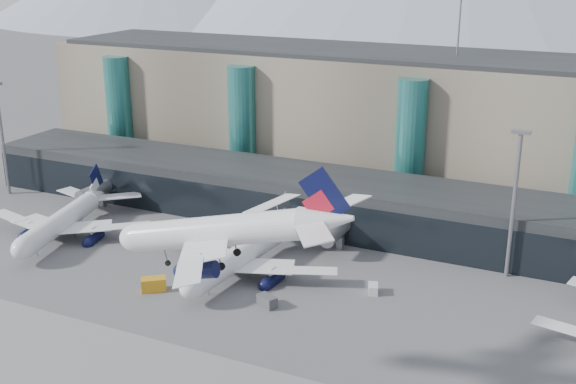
# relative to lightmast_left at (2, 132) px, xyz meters

# --- Properties ---
(ground) EXTENTS (900.00, 900.00, 0.00)m
(ground) POSITION_rel_lightmast_left_xyz_m (80.00, -45.00, -14.42)
(ground) COLOR #515154
(ground) RESTS_ON ground
(concourse) EXTENTS (170.00, 27.00, 10.00)m
(concourse) POSITION_rel_lightmast_left_xyz_m (79.98, 12.73, -9.45)
(concourse) COLOR black
(concourse) RESTS_ON ground
(terminal_main) EXTENTS (130.00, 30.00, 31.00)m
(terminal_main) POSITION_rel_lightmast_left_xyz_m (55.00, 45.00, 1.03)
(terminal_main) COLOR gray
(terminal_main) RESTS_ON ground
(teal_towers) EXTENTS (116.40, 19.40, 46.00)m
(teal_towers) POSITION_rel_lightmast_left_xyz_m (65.01, 29.01, -0.41)
(teal_towers) COLOR #28706D
(teal_towers) RESTS_ON ground
(lightmast_left) EXTENTS (3.00, 1.20, 25.60)m
(lightmast_left) POSITION_rel_lightmast_left_xyz_m (0.00, 0.00, 0.00)
(lightmast_left) COLOR slate
(lightmast_left) RESTS_ON ground
(lightmast_mid) EXTENTS (3.00, 1.20, 25.60)m
(lightmast_mid) POSITION_rel_lightmast_left_xyz_m (110.00, 3.00, 0.00)
(lightmast_mid) COLOR slate
(lightmast_mid) RESTS_ON ground
(hero_jet) EXTENTS (30.76, 31.33, 10.11)m
(hero_jet) POSITION_rel_lightmast_left_xyz_m (86.29, -47.82, 9.17)
(hero_jet) COLOR silver
(hero_jet) RESTS_ON ground
(jet_parked_left) EXTENTS (35.11, 36.01, 11.58)m
(jet_parked_left) POSITION_rel_lightmast_left_xyz_m (28.66, -12.58, -10.04)
(jet_parked_left) COLOR silver
(jet_parked_left) RESTS_ON ground
(jet_parked_mid) EXTENTS (35.74, 35.22, 11.54)m
(jet_parked_mid) POSITION_rel_lightmast_left_xyz_m (68.62, -12.55, -10.05)
(jet_parked_mid) COLOR silver
(jet_parked_mid) RESTS_ON ground
(veh_a) EXTENTS (3.86, 2.94, 1.92)m
(veh_a) POSITION_rel_lightmast_left_xyz_m (28.26, -11.26, -13.46)
(veh_a) COLOR silver
(veh_a) RESTS_ON ground
(veh_b) EXTENTS (2.67, 3.37, 1.70)m
(veh_b) POSITION_rel_lightmast_left_xyz_m (57.57, -8.89, -13.57)
(veh_b) COLOR orange
(veh_b) RESTS_ON ground
(veh_c) EXTENTS (3.63, 2.88, 1.79)m
(veh_c) POSITION_rel_lightmast_left_xyz_m (77.86, -24.09, -13.52)
(veh_c) COLOR #45454A
(veh_c) RESTS_ON ground
(veh_f) EXTENTS (2.26, 3.46, 1.79)m
(veh_f) POSITION_rel_lightmast_left_xyz_m (25.19, -10.54, -13.53)
(veh_f) COLOR #45454A
(veh_f) RESTS_ON ground
(veh_g) EXTENTS (2.29, 2.95, 1.52)m
(veh_g) POSITION_rel_lightmast_left_xyz_m (91.44, -12.79, -13.66)
(veh_g) COLOR silver
(veh_g) RESTS_ON ground
(veh_h) EXTENTS (4.43, 4.09, 2.20)m
(veh_h) POSITION_rel_lightmast_left_xyz_m (58.60, -27.00, -13.32)
(veh_h) COLOR orange
(veh_h) RESTS_ON ground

